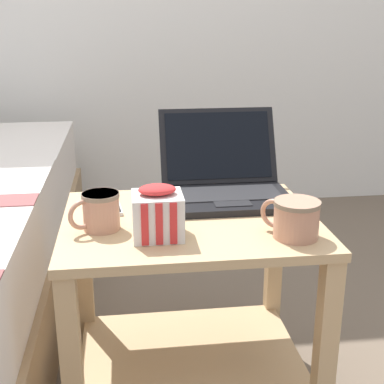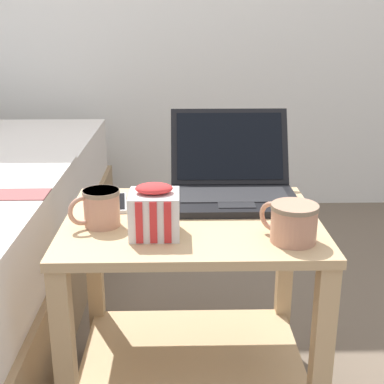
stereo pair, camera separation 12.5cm
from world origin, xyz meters
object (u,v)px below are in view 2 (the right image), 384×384
mug_front_left (100,206)px  cell_phone (112,203)px  snack_bag (155,212)px  mug_front_right (293,221)px  laptop (232,182)px

mug_front_left → cell_phone: bearing=87.3°
mug_front_left → snack_bag: 0.14m
mug_front_right → snack_bag: 0.31m
mug_front_right → snack_bag: snack_bag is taller
laptop → mug_front_right: size_ratio=2.76×
laptop → mug_front_left: 0.38m
laptop → mug_front_left: (-0.33, -0.20, 0.00)m
mug_front_left → snack_bag: bearing=-24.4°
mug_front_left → cell_phone: (0.01, 0.15, -0.04)m
mug_front_left → snack_bag: (0.13, -0.06, 0.01)m
snack_bag → cell_phone: size_ratio=0.81×
mug_front_right → snack_bag: bearing=172.2°
mug_front_left → cell_phone: 0.15m
mug_front_left → mug_front_right: (0.43, -0.10, -0.00)m
mug_front_right → mug_front_left: bearing=167.0°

